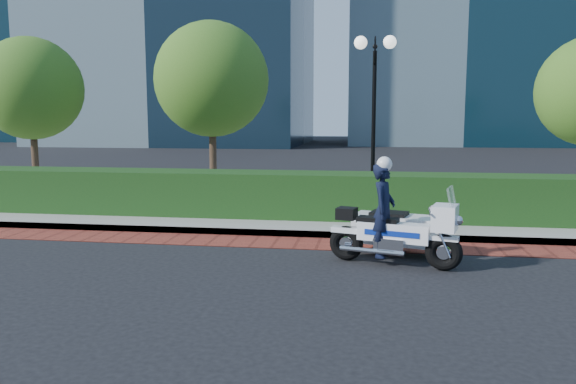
# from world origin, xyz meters

# --- Properties ---
(ground) EXTENTS (120.00, 120.00, 0.00)m
(ground) POSITION_xyz_m (0.00, 0.00, 0.00)
(ground) COLOR black
(ground) RESTS_ON ground
(brick_strip) EXTENTS (60.00, 1.00, 0.01)m
(brick_strip) POSITION_xyz_m (0.00, 1.50, 0.01)
(brick_strip) COLOR maroon
(brick_strip) RESTS_ON ground
(sidewalk) EXTENTS (60.00, 8.00, 0.15)m
(sidewalk) POSITION_xyz_m (0.00, 6.00, 0.07)
(sidewalk) COLOR gray
(sidewalk) RESTS_ON ground
(hedge_main) EXTENTS (18.00, 1.20, 1.00)m
(hedge_main) POSITION_xyz_m (0.00, 3.60, 0.65)
(hedge_main) COLOR #113313
(hedge_main) RESTS_ON sidewalk
(lamppost) EXTENTS (1.02, 0.70, 4.21)m
(lamppost) POSITION_xyz_m (1.00, 5.20, 2.96)
(lamppost) COLOR black
(lamppost) RESTS_ON sidewalk
(tree_a) EXTENTS (3.00, 3.00, 4.58)m
(tree_a) POSITION_xyz_m (-9.00, 6.50, 3.22)
(tree_a) COLOR #332319
(tree_a) RESTS_ON sidewalk
(tree_b) EXTENTS (3.20, 3.20, 4.89)m
(tree_b) POSITION_xyz_m (-3.50, 6.50, 3.43)
(tree_b) COLOR #332319
(tree_b) RESTS_ON sidewalk
(police_motorcycle) EXTENTS (2.16, 1.84, 1.78)m
(police_motorcycle) POSITION_xyz_m (1.35, 0.48, 0.61)
(police_motorcycle) COLOR black
(police_motorcycle) RESTS_ON ground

